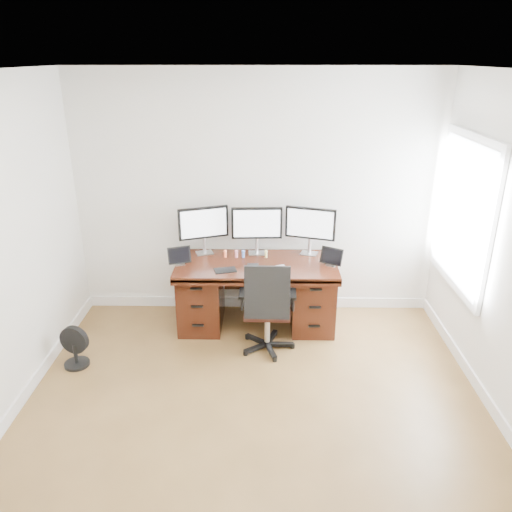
{
  "coord_description": "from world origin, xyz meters",
  "views": [
    {
      "loc": [
        0.07,
        -3.07,
        2.8
      ],
      "look_at": [
        0.0,
        1.5,
        0.95
      ],
      "focal_mm": 35.0,
      "sensor_mm": 36.0,
      "label": 1
    }
  ],
  "objects_px": {
    "desk": "(256,291)",
    "monitor_center": "(257,225)",
    "office_chair": "(267,322)",
    "floor_fan": "(75,347)",
    "keyboard": "(262,270)"
  },
  "relations": [
    {
      "from": "office_chair",
      "to": "monitor_center",
      "type": "height_order",
      "value": "monitor_center"
    },
    {
      "from": "desk",
      "to": "office_chair",
      "type": "height_order",
      "value": "office_chair"
    },
    {
      "from": "desk",
      "to": "monitor_center",
      "type": "bearing_deg",
      "value": 89.98
    },
    {
      "from": "office_chair",
      "to": "floor_fan",
      "type": "bearing_deg",
      "value": -169.27
    },
    {
      "from": "office_chair",
      "to": "keyboard",
      "type": "distance_m",
      "value": 0.53
    },
    {
      "from": "office_chair",
      "to": "keyboard",
      "type": "bearing_deg",
      "value": 102.22
    },
    {
      "from": "desk",
      "to": "floor_fan",
      "type": "height_order",
      "value": "desk"
    },
    {
      "from": "floor_fan",
      "to": "monitor_center",
      "type": "distance_m",
      "value": 2.22
    },
    {
      "from": "desk",
      "to": "keyboard",
      "type": "height_order",
      "value": "keyboard"
    },
    {
      "from": "monitor_center",
      "to": "keyboard",
      "type": "height_order",
      "value": "monitor_center"
    },
    {
      "from": "monitor_center",
      "to": "office_chair",
      "type": "bearing_deg",
      "value": -84.02
    },
    {
      "from": "desk",
      "to": "floor_fan",
      "type": "distance_m",
      "value": 1.93
    },
    {
      "from": "office_chair",
      "to": "monitor_center",
      "type": "xyz_separation_m",
      "value": [
        -0.11,
        0.78,
        0.76
      ]
    },
    {
      "from": "floor_fan",
      "to": "monitor_center",
      "type": "xyz_separation_m",
      "value": [
        1.73,
        1.07,
        0.89
      ]
    },
    {
      "from": "keyboard",
      "to": "floor_fan",
      "type": "bearing_deg",
      "value": -140.22
    }
  ]
}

